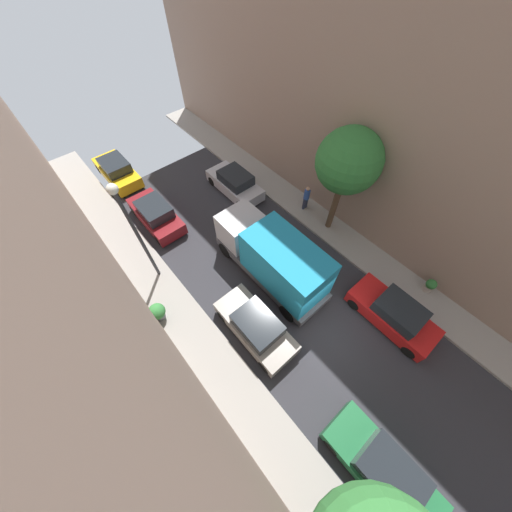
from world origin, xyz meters
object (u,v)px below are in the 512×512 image
object	(u,v)px
parked_car_left_3	(256,327)
parked_car_left_5	(117,171)
street_tree_1	(349,162)
pedestrian	(306,197)
potted_plant_2	(430,285)
parked_car_right_2	(394,314)
lamp_post	(132,225)
potted_plant_1	(157,312)
parked_car_left_4	(156,214)
parked_car_right_3	(235,183)
delivery_truck	(273,258)
parked_car_left_2	(383,470)

from	to	relation	value
parked_car_left_3	parked_car_left_5	distance (m)	14.76
street_tree_1	pedestrian	bearing A→B (deg)	90.02
potted_plant_2	parked_car_left_3	bearing A→B (deg)	153.32
parked_car_right_2	lamp_post	size ratio (longest dim) A/B	0.67
potted_plant_1	lamp_post	distance (m)	4.30
parked_car_left_3	pedestrian	size ratio (longest dim) A/B	2.44
parked_car_left_4	potted_plant_1	distance (m)	6.49
parked_car_left_3	street_tree_1	distance (m)	9.00
potted_plant_2	lamp_post	world-z (taller)	lamp_post
parked_car_left_4	parked_car_right_3	bearing A→B (deg)	-9.84
delivery_truck	lamp_post	xyz separation A→B (m)	(-4.60, 4.11, 2.39)
parked_car_right_2	parked_car_right_3	xyz separation A→B (m)	(0.00, 12.20, 0.00)
parked_car_left_2	potted_plant_1	bearing A→B (deg)	106.34
parked_car_left_3	potted_plant_1	size ratio (longest dim) A/B	4.05
pedestrian	street_tree_1	xyz separation A→B (m)	(0.00, -2.01, 3.71)
delivery_truck	street_tree_1	world-z (taller)	street_tree_1
parked_car_left_2	parked_car_right_3	xyz separation A→B (m)	(5.40, 15.34, 0.00)
delivery_truck	lamp_post	size ratio (longest dim) A/B	1.06
parked_car_left_3	delivery_truck	xyz separation A→B (m)	(2.70, 1.80, 1.07)
delivery_truck	pedestrian	bearing A→B (deg)	25.19
parked_car_left_4	lamp_post	size ratio (longest dim) A/B	0.67
parked_car_left_4	potted_plant_2	distance (m)	15.81
delivery_truck	potted_plant_1	bearing A→B (deg)	162.38
potted_plant_2	lamp_post	xyz separation A→B (m)	(-10.16, 10.05, 3.59)
parked_car_right_3	pedestrian	bearing A→B (deg)	-61.17
parked_car_left_2	pedestrian	world-z (taller)	pedestrian
parked_car_left_3	pedestrian	world-z (taller)	pedestrian
parked_car_left_5	lamp_post	xyz separation A→B (m)	(-1.90, -8.85, 3.46)
parked_car_left_2	parked_car_left_3	bearing A→B (deg)	90.00
potted_plant_1	potted_plant_2	world-z (taller)	potted_plant_1
parked_car_left_2	lamp_post	distance (m)	13.43
potted_plant_1	potted_plant_2	distance (m)	13.77
parked_car_left_5	delivery_truck	size ratio (longest dim) A/B	0.64
parked_car_left_5	potted_plant_1	distance (m)	11.54
delivery_truck	potted_plant_1	xyz separation A→B (m)	(-5.80, 1.84, -1.07)
parked_car_left_3	potted_plant_2	bearing A→B (deg)	-26.68
parked_car_left_4	parked_car_right_2	size ratio (longest dim) A/B	1.00
parked_car_left_3	street_tree_1	world-z (taller)	street_tree_1
delivery_truck	potted_plant_1	size ratio (longest dim) A/B	6.37
parked_car_right_3	pedestrian	xyz separation A→B (m)	(2.33, -4.24, 0.35)
parked_car_left_2	street_tree_1	bearing A→B (deg)	49.61
parked_car_right_2	delivery_truck	size ratio (longest dim) A/B	0.64
parked_car_left_3	potted_plant_1	xyz separation A→B (m)	(-3.10, 3.64, 0.00)
potted_plant_2	street_tree_1	bearing A→B (deg)	94.73
parked_car_left_4	pedestrian	distance (m)	9.31
parked_car_left_5	street_tree_1	distance (m)	15.34
parked_car_left_3	parked_car_left_5	size ratio (longest dim) A/B	1.00
lamp_post	parked_car_left_2	bearing A→B (deg)	-81.58
parked_car_right_2	delivery_truck	distance (m)	6.30
street_tree_1	parked_car_left_3	bearing A→B (deg)	-164.44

